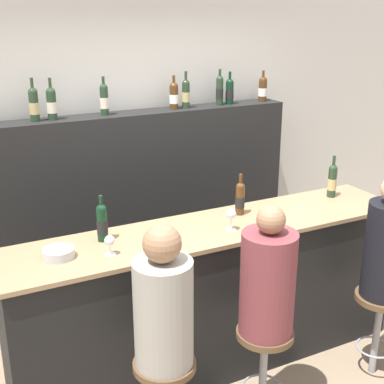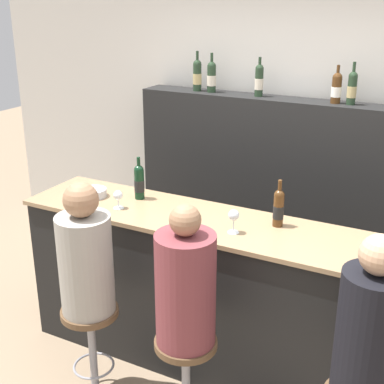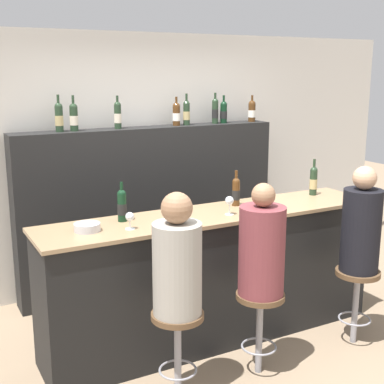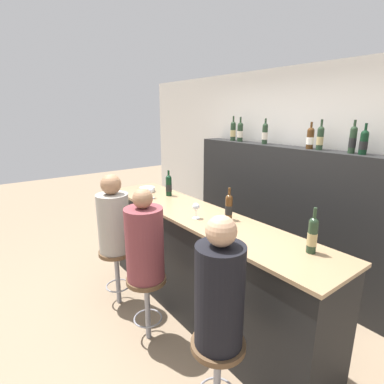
% 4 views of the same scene
% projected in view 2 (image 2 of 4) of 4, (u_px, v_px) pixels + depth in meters
% --- Properties ---
extents(wall_back, '(6.40, 0.05, 2.60)m').
position_uv_depth(wall_back, '(302.00, 139.00, 4.57)').
color(wall_back, beige).
rests_on(wall_back, ground_plane).
extents(bar_counter, '(2.92, 0.61, 1.10)m').
position_uv_depth(bar_counter, '(227.00, 299.00, 3.58)').
color(bar_counter, black).
rests_on(bar_counter, ground_plane).
extents(back_bar_cabinet, '(2.74, 0.28, 1.67)m').
position_uv_depth(back_bar_cabinet, '(290.00, 198.00, 4.55)').
color(back_bar_cabinet, black).
rests_on(back_bar_cabinet, ground_plane).
extents(wine_bottle_counter_0, '(0.07, 0.07, 0.31)m').
position_uv_depth(wine_bottle_counter_0, '(139.00, 182.00, 3.76)').
color(wine_bottle_counter_0, black).
rests_on(wine_bottle_counter_0, bar_counter).
extents(wine_bottle_counter_1, '(0.07, 0.07, 0.30)m').
position_uv_depth(wine_bottle_counter_1, '(279.00, 207.00, 3.32)').
color(wine_bottle_counter_1, '#4C2D14').
rests_on(wine_bottle_counter_1, bar_counter).
extents(wine_bottle_backbar_0, '(0.07, 0.07, 0.34)m').
position_uv_depth(wine_bottle_backbar_0, '(197.00, 75.00, 4.60)').
color(wine_bottle_backbar_0, '#233823').
rests_on(wine_bottle_backbar_0, back_bar_cabinet).
extents(wine_bottle_backbar_1, '(0.08, 0.08, 0.33)m').
position_uv_depth(wine_bottle_backbar_1, '(212.00, 77.00, 4.54)').
color(wine_bottle_backbar_1, '#233823').
rests_on(wine_bottle_backbar_1, back_bar_cabinet).
extents(wine_bottle_backbar_2, '(0.07, 0.07, 0.32)m').
position_uv_depth(wine_bottle_backbar_2, '(259.00, 80.00, 4.35)').
color(wine_bottle_backbar_2, '#233823').
rests_on(wine_bottle_backbar_2, back_bar_cabinet).
extents(wine_bottle_backbar_3, '(0.08, 0.08, 0.29)m').
position_uv_depth(wine_bottle_backbar_3, '(337.00, 88.00, 4.08)').
color(wine_bottle_backbar_3, '#4C2D14').
rests_on(wine_bottle_backbar_3, back_bar_cabinet).
extents(wine_bottle_backbar_4, '(0.07, 0.07, 0.32)m').
position_uv_depth(wine_bottle_backbar_4, '(352.00, 88.00, 4.03)').
color(wine_bottle_backbar_4, '#233823').
rests_on(wine_bottle_backbar_4, back_bar_cabinet).
extents(wine_glass_0, '(0.07, 0.07, 0.13)m').
position_uv_depth(wine_glass_0, '(118.00, 196.00, 3.60)').
color(wine_glass_0, silver).
rests_on(wine_glass_0, bar_counter).
extents(wine_glass_1, '(0.07, 0.07, 0.15)m').
position_uv_depth(wine_glass_1, '(234.00, 216.00, 3.23)').
color(wine_glass_1, silver).
rests_on(wine_glass_1, bar_counter).
extents(metal_bowl, '(0.19, 0.19, 0.06)m').
position_uv_depth(metal_bowl, '(93.00, 193.00, 3.83)').
color(metal_bowl, '#B7B7BC').
rests_on(metal_bowl, bar_counter).
extents(bar_stool_left, '(0.36, 0.36, 0.64)m').
position_uv_depth(bar_stool_left, '(91.00, 328.00, 3.36)').
color(bar_stool_left, gray).
rests_on(bar_stool_left, ground_plane).
extents(guest_seated_left, '(0.33, 0.33, 0.83)m').
position_uv_depth(guest_seated_left, '(85.00, 257.00, 3.18)').
color(guest_seated_left, gray).
rests_on(guest_seated_left, bar_stool_left).
extents(bar_stool_middle, '(0.36, 0.36, 0.64)m').
position_uv_depth(bar_stool_middle, '(186.00, 360.00, 3.06)').
color(bar_stool_middle, gray).
rests_on(bar_stool_middle, ground_plane).
extents(guest_seated_middle, '(0.33, 0.33, 0.82)m').
position_uv_depth(guest_seated_middle, '(185.00, 285.00, 2.89)').
color(guest_seated_middle, brown).
rests_on(guest_seated_middle, bar_stool_middle).
extents(guest_seated_right, '(0.31, 0.31, 0.86)m').
position_uv_depth(guest_seated_right, '(370.00, 331.00, 2.46)').
color(guest_seated_right, black).
rests_on(guest_seated_right, bar_stool_right).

